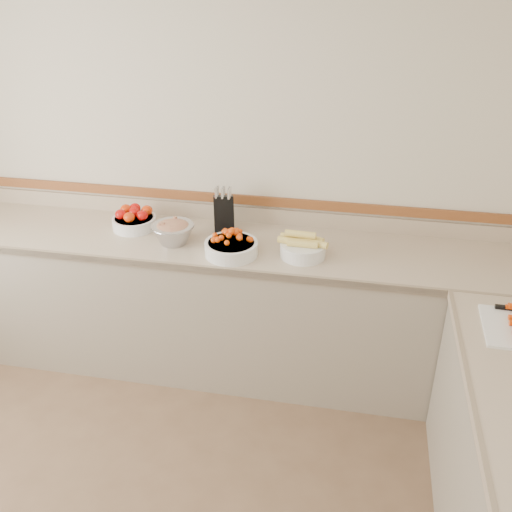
% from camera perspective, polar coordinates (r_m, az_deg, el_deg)
% --- Properties ---
extents(back_wall, '(4.00, 0.00, 4.00)m').
position_cam_1_polar(back_wall, '(3.56, -3.57, 9.62)').
color(back_wall, beige).
rests_on(back_wall, ground_plane).
extents(counter_back, '(4.00, 0.65, 1.08)m').
position_cam_1_polar(counter_back, '(3.64, -4.44, -4.73)').
color(counter_back, '#C2AA8D').
rests_on(counter_back, ground_plane).
extents(knife_block, '(0.16, 0.17, 0.29)m').
position_cam_1_polar(knife_block, '(3.49, -3.24, 4.31)').
color(knife_block, black).
rests_on(knife_block, counter_back).
extents(tomato_bowl, '(0.27, 0.27, 0.13)m').
position_cam_1_polar(tomato_bowl, '(3.63, -12.09, 3.59)').
color(tomato_bowl, white).
rests_on(tomato_bowl, counter_back).
extents(cherry_tomato_bowl, '(0.30, 0.30, 0.16)m').
position_cam_1_polar(cherry_tomato_bowl, '(3.23, -2.49, 1.00)').
color(cherry_tomato_bowl, white).
rests_on(cherry_tomato_bowl, counter_back).
extents(corn_bowl, '(0.29, 0.26, 0.15)m').
position_cam_1_polar(corn_bowl, '(3.22, 4.70, 0.90)').
color(corn_bowl, white).
rests_on(corn_bowl, counter_back).
extents(rhubarb_bowl, '(0.25, 0.25, 0.14)m').
position_cam_1_polar(rhubarb_bowl, '(3.39, -8.29, 2.43)').
color(rhubarb_bowl, '#B2B2BA').
rests_on(rhubarb_bowl, counter_back).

